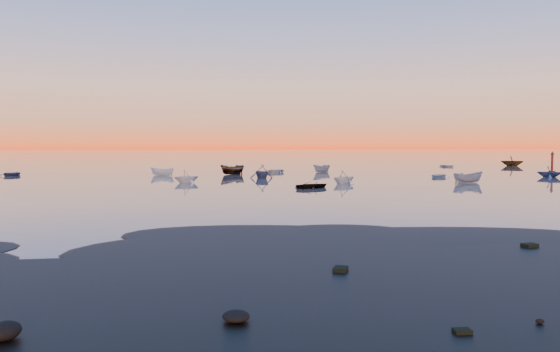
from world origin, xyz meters
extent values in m
plane|color=#70645D|center=(0.00, 100.00, 0.00)|extent=(600.00, 600.00, 0.00)
imported|color=gray|center=(21.10, 31.89, 0.00)|extent=(1.64, 3.58, 1.22)
imported|color=navy|center=(-0.27, 43.73, 0.00)|extent=(3.95, 2.40, 1.29)
cylinder|color=#4D1510|center=(44.97, 50.84, 0.05)|extent=(0.93, 0.93, 0.31)
cylinder|color=#4D1510|center=(44.97, 50.84, 1.34)|extent=(0.33, 0.33, 2.69)
cone|color=#4D1510|center=(44.97, 50.84, 2.95)|extent=(0.62, 0.62, 0.52)
camera|label=1|loc=(-8.98, -23.96, 4.26)|focal=35.00mm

